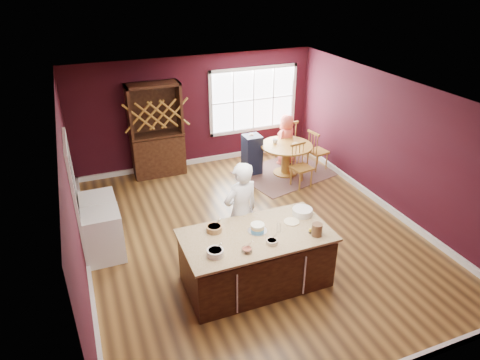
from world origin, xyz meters
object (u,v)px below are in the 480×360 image
at_px(chair_east, 318,150).
at_px(washer, 104,236).
at_px(baker, 241,212).
at_px(seated_woman, 286,140).
at_px(hutch, 156,131).
at_px(dining_table, 286,153).
at_px(chair_south, 302,166).
at_px(layer_cake, 257,228).
at_px(toddler, 252,142).
at_px(dryer, 100,217).
at_px(chair_north, 286,139).
at_px(kitchen_island, 256,260).
at_px(high_chair, 252,154).

distance_m(chair_east, washer, 5.56).
distance_m(baker, washer, 2.38).
xyz_separation_m(seated_woman, hutch, (-3.10, 0.61, 0.46)).
xyz_separation_m(baker, washer, (-2.18, 0.86, -0.46)).
relative_size(dining_table, chair_east, 1.21).
xyz_separation_m(chair_south, seated_woman, (0.24, 1.24, 0.14)).
bearing_deg(hutch, dining_table, -21.68).
relative_size(layer_cake, toddler, 1.16).
distance_m(seated_woman, washer, 5.23).
xyz_separation_m(seated_woman, toddler, (-1.02, -0.17, 0.16)).
distance_m(layer_cake, dryer, 3.11).
distance_m(dining_table, chair_north, 0.89).
xyz_separation_m(kitchen_island, dryer, (-2.15, 2.20, 0.00)).
xyz_separation_m(chair_south, dryer, (-4.44, -0.45, -0.07)).
bearing_deg(kitchen_island, chair_south, 49.13).
distance_m(chair_east, chair_south, 1.07).
xyz_separation_m(kitchen_island, baker, (0.02, 0.70, 0.47)).
xyz_separation_m(high_chair, dryer, (-3.68, -1.53, -0.06)).
xyz_separation_m(chair_east, washer, (-5.27, -1.77, -0.06)).
bearing_deg(chair_south, seated_woman, 70.35).
bearing_deg(toddler, chair_east, -13.92).
bearing_deg(chair_east, kitchen_island, 127.28).
relative_size(baker, hutch, 0.82).
relative_size(kitchen_island, chair_east, 2.25).
height_order(seated_woman, high_chair, seated_woman).
bearing_deg(baker, dryer, -47.27).
bearing_deg(layer_cake, dining_table, 56.13).
distance_m(hutch, washer, 3.40).
bearing_deg(seated_woman, chair_north, -145.82).
relative_size(baker, chair_east, 1.77).
height_order(baker, chair_south, baker).
relative_size(layer_cake, seated_woman, 0.23).
xyz_separation_m(chair_east, high_chair, (-1.59, 0.41, -0.01)).
distance_m(baker, dryer, 2.68).
height_order(kitchen_island, hutch, hutch).
xyz_separation_m(seated_woman, dryer, (-4.68, -1.69, -0.21)).
height_order(kitchen_island, layer_cake, layer_cake).
bearing_deg(baker, chair_south, -152.02).
distance_m(baker, chair_north, 4.37).
height_order(chair_south, hutch, hutch).
distance_m(kitchen_island, chair_east, 4.55).
xyz_separation_m(toddler, dryer, (-3.66, -1.52, -0.37)).
distance_m(baker, chair_east, 4.07).
height_order(chair_south, high_chair, chair_south).
bearing_deg(baker, chair_east, -152.36).
height_order(dining_table, layer_cake, layer_cake).
distance_m(kitchen_island, dining_table, 4.06).
height_order(baker, dryer, baker).
height_order(chair_east, hutch, hutch).
height_order(washer, dryer, washer).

